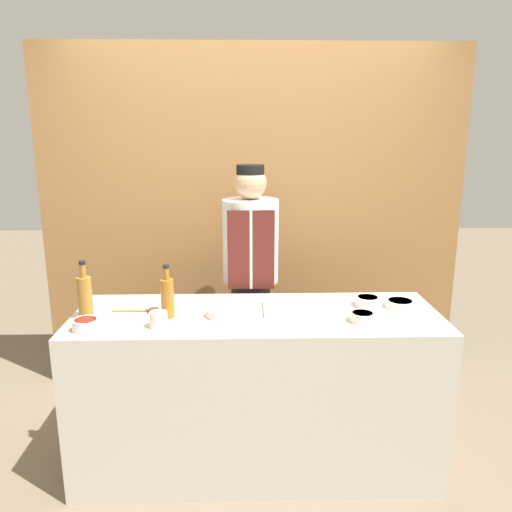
{
  "coord_description": "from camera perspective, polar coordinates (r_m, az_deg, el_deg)",
  "views": [
    {
      "loc": [
        -0.07,
        -2.49,
        1.82
      ],
      "look_at": [
        0.0,
        0.13,
        1.17
      ],
      "focal_mm": 35.0,
      "sensor_mm": 36.0,
      "label": 1
    }
  ],
  "objects": [
    {
      "name": "bottle_vinegar",
      "position": [
        2.69,
        -18.96,
        -4.39
      ],
      "size": [
        0.07,
        0.07,
        0.31
      ],
      "color": "olive",
      "rests_on": "counter"
    },
    {
      "name": "cup_cream",
      "position": [
        2.51,
        -11.09,
        -7.16
      ],
      "size": [
        0.09,
        0.09,
        0.08
      ],
      "color": "silver",
      "rests_on": "counter"
    },
    {
      "name": "cabinet_wall",
      "position": [
        3.59,
        -0.4,
        3.95
      ],
      "size": [
        2.93,
        0.18,
        2.4
      ],
      "color": "olive",
      "rests_on": "ground_plane"
    },
    {
      "name": "sauce_bowl_yellow",
      "position": [
        2.82,
        12.63,
        -5.02
      ],
      "size": [
        0.13,
        0.13,
        0.05
      ],
      "color": "silver",
      "rests_on": "counter"
    },
    {
      "name": "sauce_bowl_orange",
      "position": [
        2.59,
        12.06,
        -6.79
      ],
      "size": [
        0.13,
        0.13,
        0.05
      ],
      "color": "silver",
      "rests_on": "counter"
    },
    {
      "name": "wooden_spoon",
      "position": [
        2.74,
        -12.85,
        -6.0
      ],
      "size": [
        0.25,
        0.04,
        0.03
      ],
      "color": "#B2844C",
      "rests_on": "counter"
    },
    {
      "name": "chef_center",
      "position": [
        3.2,
        -0.62,
        -3.13
      ],
      "size": [
        0.35,
        0.35,
        1.63
      ],
      "color": "#28282D",
      "rests_on": "ground_plane"
    },
    {
      "name": "sauce_bowl_brown",
      "position": [
        2.85,
        16.13,
        -5.23
      ],
      "size": [
        0.16,
        0.16,
        0.04
      ],
      "color": "silver",
      "rests_on": "counter"
    },
    {
      "name": "sauce_bowl_purple",
      "position": [
        2.61,
        -3.83,
        -6.42
      ],
      "size": [
        0.17,
        0.17,
        0.04
      ],
      "color": "silver",
      "rests_on": "counter"
    },
    {
      "name": "cutting_board",
      "position": [
        2.71,
        3.87,
        -5.98
      ],
      "size": [
        0.28,
        0.25,
        0.02
      ],
      "color": "white",
      "rests_on": "counter"
    },
    {
      "name": "ground_plane",
      "position": [
        3.09,
        0.07,
        -22.26
      ],
      "size": [
        14.0,
        14.0,
        0.0
      ],
      "primitive_type": "plane",
      "color": "#756651"
    },
    {
      "name": "sauce_bowl_red",
      "position": [
        2.57,
        -18.88,
        -7.37
      ],
      "size": [
        0.13,
        0.13,
        0.06
      ],
      "color": "silver",
      "rests_on": "counter"
    },
    {
      "name": "counter",
      "position": [
        2.84,
        0.08,
        -15.0
      ],
      "size": [
        1.94,
        0.67,
        0.89
      ],
      "color": "beige",
      "rests_on": "ground_plane"
    },
    {
      "name": "bottle_amber",
      "position": [
        2.61,
        -10.1,
        -4.61
      ],
      "size": [
        0.07,
        0.07,
        0.28
      ],
      "color": "#9E661E",
      "rests_on": "counter"
    }
  ]
}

